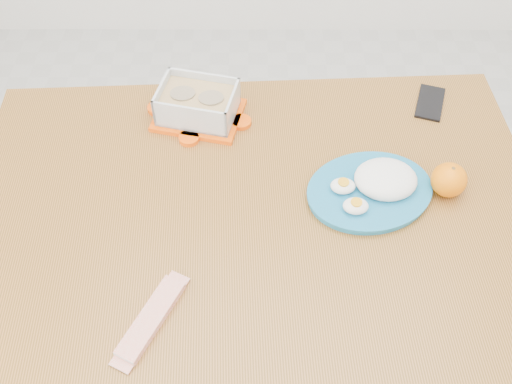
{
  "coord_description": "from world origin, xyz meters",
  "views": [
    {
      "loc": [
        -0.15,
        -0.81,
        1.81
      ],
      "look_at": [
        -0.15,
        -0.01,
        0.81
      ],
      "focal_mm": 40.0,
      "sensor_mm": 36.0,
      "label": 1
    }
  ],
  "objects_px": {
    "dining_table": "(256,229)",
    "orange_fruit": "(449,180)",
    "smartphone": "(430,103)",
    "rice_plate": "(375,186)",
    "food_container": "(198,104)"
  },
  "relations": [
    {
      "from": "dining_table",
      "to": "smartphone",
      "type": "bearing_deg",
      "value": 34.22
    },
    {
      "from": "rice_plate",
      "to": "orange_fruit",
      "type": "bearing_deg",
      "value": -14.81
    },
    {
      "from": "dining_table",
      "to": "orange_fruit",
      "type": "distance_m",
      "value": 0.47
    },
    {
      "from": "dining_table",
      "to": "rice_plate",
      "type": "relative_size",
      "value": 3.77
    },
    {
      "from": "food_container",
      "to": "smartphone",
      "type": "relative_size",
      "value": 1.89
    },
    {
      "from": "dining_table",
      "to": "food_container",
      "type": "height_order",
      "value": "food_container"
    },
    {
      "from": "food_container",
      "to": "orange_fruit",
      "type": "distance_m",
      "value": 0.66
    },
    {
      "from": "food_container",
      "to": "rice_plate",
      "type": "relative_size",
      "value": 0.69
    },
    {
      "from": "orange_fruit",
      "to": "smartphone",
      "type": "height_order",
      "value": "orange_fruit"
    },
    {
      "from": "rice_plate",
      "to": "smartphone",
      "type": "relative_size",
      "value": 2.75
    },
    {
      "from": "dining_table",
      "to": "rice_plate",
      "type": "xyz_separation_m",
      "value": [
        0.28,
        0.05,
        0.11
      ]
    },
    {
      "from": "rice_plate",
      "to": "smartphone",
      "type": "xyz_separation_m",
      "value": [
        0.19,
        0.31,
        -0.02
      ]
    },
    {
      "from": "rice_plate",
      "to": "smartphone",
      "type": "bearing_deg",
      "value": 41.54
    },
    {
      "from": "dining_table",
      "to": "orange_fruit",
      "type": "relative_size",
      "value": 16.8
    },
    {
      "from": "dining_table",
      "to": "smartphone",
      "type": "xyz_separation_m",
      "value": [
        0.47,
        0.36,
        0.09
      ]
    }
  ]
}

